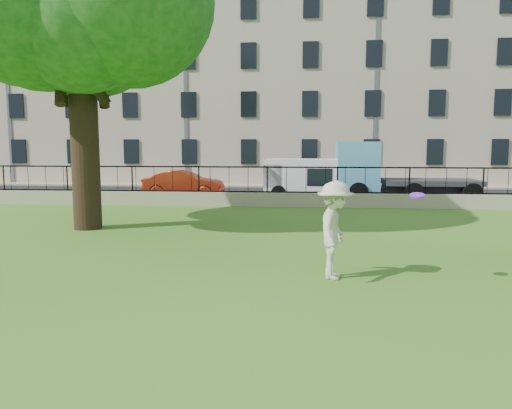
# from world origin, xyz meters

# --- Properties ---
(ground) EXTENTS (120.00, 120.00, 0.00)m
(ground) POSITION_xyz_m (0.00, 0.00, 0.00)
(ground) COLOR #376818
(ground) RESTS_ON ground
(retaining_wall) EXTENTS (50.00, 0.40, 0.60)m
(retaining_wall) POSITION_xyz_m (0.00, 12.00, 0.30)
(retaining_wall) COLOR tan
(retaining_wall) RESTS_ON ground
(iron_railing) EXTENTS (50.00, 0.05, 1.13)m
(iron_railing) POSITION_xyz_m (0.00, 12.00, 1.15)
(iron_railing) COLOR black
(iron_railing) RESTS_ON retaining_wall
(street) EXTENTS (60.00, 9.00, 0.01)m
(street) POSITION_xyz_m (0.00, 16.70, 0.01)
(street) COLOR black
(street) RESTS_ON ground
(sidewalk) EXTENTS (60.00, 1.40, 0.12)m
(sidewalk) POSITION_xyz_m (0.00, 21.90, 0.06)
(sidewalk) COLOR tan
(sidewalk) RESTS_ON ground
(building_row) EXTENTS (56.40, 10.40, 13.80)m
(building_row) POSITION_xyz_m (0.00, 27.57, 6.92)
(building_row) COLOR #B3A98E
(building_row) RESTS_ON ground
(man) EXTENTS (0.97, 1.39, 1.96)m
(man) POSITION_xyz_m (2.17, 0.47, 0.98)
(man) COLOR beige
(man) RESTS_ON ground
(frisbee) EXTENTS (0.35, 0.35, 0.12)m
(frisbee) POSITION_xyz_m (3.67, 0.15, 1.73)
(frisbee) COLOR #7F26DA
(red_sedan) EXTENTS (4.12, 1.54, 1.35)m
(red_sedan) POSITION_xyz_m (-4.50, 15.40, 0.67)
(red_sedan) COLOR #B63116
(red_sedan) RESTS_ON street
(white_van) EXTENTS (4.76, 2.15, 1.95)m
(white_van) POSITION_xyz_m (2.00, 15.40, 0.97)
(white_van) COLOR silver
(white_van) RESTS_ON street
(blue_truck) EXTENTS (6.69, 2.39, 2.80)m
(blue_truck) POSITION_xyz_m (6.50, 15.40, 1.40)
(blue_truck) COLOR #59A8D0
(blue_truck) RESTS_ON street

